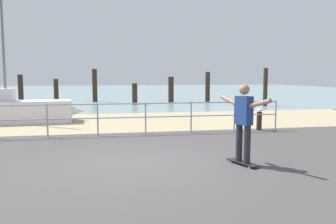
{
  "coord_description": "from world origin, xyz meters",
  "views": [
    {
      "loc": [
        -0.68,
        -7.39,
        1.91
      ],
      "look_at": [
        1.11,
        2.0,
        0.9
      ],
      "focal_mm": 36.94,
      "sensor_mm": 36.0,
      "label": 1
    }
  ],
  "objects_px": {
    "bollard_short": "(259,121)",
    "seagull": "(259,110)",
    "skateboarder": "(244,118)",
    "sailboat": "(19,110)",
    "skateboard": "(243,163)"
  },
  "relations": [
    {
      "from": "sailboat",
      "to": "bollard_short",
      "type": "distance_m",
      "value": 9.35
    },
    {
      "from": "seagull",
      "to": "sailboat",
      "type": "bearing_deg",
      "value": 157.86
    },
    {
      "from": "bollard_short",
      "to": "sailboat",
      "type": "bearing_deg",
      "value": 157.76
    },
    {
      "from": "sailboat",
      "to": "skateboarder",
      "type": "bearing_deg",
      "value": -51.79
    },
    {
      "from": "skateboarder",
      "to": "skateboard",
      "type": "bearing_deg",
      "value": -36.87
    },
    {
      "from": "skateboarder",
      "to": "seagull",
      "type": "bearing_deg",
      "value": 60.69
    },
    {
      "from": "bollard_short",
      "to": "seagull",
      "type": "distance_m",
      "value": 0.4
    },
    {
      "from": "sailboat",
      "to": "skateboarder",
      "type": "height_order",
      "value": "sailboat"
    },
    {
      "from": "bollard_short",
      "to": "skateboarder",
      "type": "bearing_deg",
      "value": -119.38
    },
    {
      "from": "sailboat",
      "to": "skateboarder",
      "type": "relative_size",
      "value": 3.08
    },
    {
      "from": "skateboard",
      "to": "bollard_short",
      "type": "bearing_deg",
      "value": 60.62
    },
    {
      "from": "sailboat",
      "to": "seagull",
      "type": "xyz_separation_m",
      "value": [
        8.65,
        -3.52,
        0.2
      ]
    },
    {
      "from": "sailboat",
      "to": "bollard_short",
      "type": "xyz_separation_m",
      "value": [
        8.65,
        -3.54,
        -0.2
      ]
    },
    {
      "from": "bollard_short",
      "to": "seagull",
      "type": "height_order",
      "value": "seagull"
    },
    {
      "from": "skateboarder",
      "to": "bollard_short",
      "type": "bearing_deg",
      "value": 60.62
    }
  ]
}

